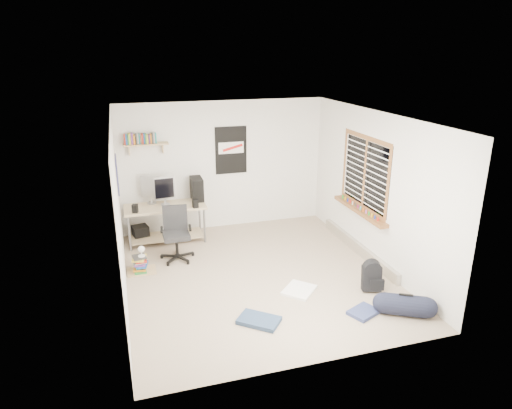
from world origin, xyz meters
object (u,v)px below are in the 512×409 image
object	(u,v)px
desk	(166,223)
office_chair	(176,233)
duffel_bag	(405,306)
backpack	(371,278)
book_stack	(141,263)

from	to	relation	value
desk	office_chair	bearing A→B (deg)	-88.89
office_chair	duffel_bag	xyz separation A→B (m)	(2.71, -2.61, -0.35)
backpack	duffel_bag	distance (m)	0.73
backpack	book_stack	xyz separation A→B (m)	(-3.23, 1.61, -0.05)
desk	book_stack	distance (m)	1.26
office_chair	duffel_bag	size ratio (longest dim) A/B	1.61
office_chair	book_stack	xyz separation A→B (m)	(-0.62, -0.29, -0.34)
office_chair	book_stack	bearing A→B (deg)	-149.42
office_chair	book_stack	distance (m)	0.76
desk	office_chair	world-z (taller)	office_chair
duffel_bag	book_stack	size ratio (longest dim) A/B	1.21
office_chair	desk	bearing A→B (deg)	101.25
desk	duffel_bag	size ratio (longest dim) A/B	2.55
desk	office_chair	xyz separation A→B (m)	(0.08, -0.83, 0.12)
duffel_bag	book_stack	xyz separation A→B (m)	(-3.32, 2.33, 0.01)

